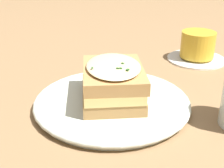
{
  "coord_description": "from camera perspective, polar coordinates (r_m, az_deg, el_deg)",
  "views": [
    {
      "loc": [
        -0.06,
        0.45,
        0.25
      ],
      "look_at": [
        -0.01,
        -0.01,
        0.04
      ],
      "focal_mm": 50.0,
      "sensor_mm": 36.0,
      "label": 1
    }
  ],
  "objects": [
    {
      "name": "teacup_with_saucer",
      "position": [
        0.74,
        15.39,
        6.4
      ],
      "size": [
        0.13,
        0.13,
        0.07
      ],
      "rotation": [
        0.0,
        0.0,
        4.11
      ],
      "color": "white",
      "rests_on": "ground_plane"
    },
    {
      "name": "dinner_plate",
      "position": [
        0.52,
        -0.0,
        -3.32
      ],
      "size": [
        0.26,
        0.26,
        0.01
      ],
      "color": "silver",
      "rests_on": "ground_plane"
    },
    {
      "name": "ground_plane",
      "position": [
        0.51,
        -1.43,
        -4.43
      ],
      "size": [
        2.4,
        2.4,
        0.0
      ],
      "primitive_type": "plane",
      "color": "olive"
    },
    {
      "name": "sandwich",
      "position": [
        0.5,
        0.11,
        0.38
      ],
      "size": [
        0.12,
        0.15,
        0.06
      ],
      "rotation": [
        0.0,
        0.0,
        4.91
      ],
      "color": "#B2844C",
      "rests_on": "dinner_plate"
    }
  ]
}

